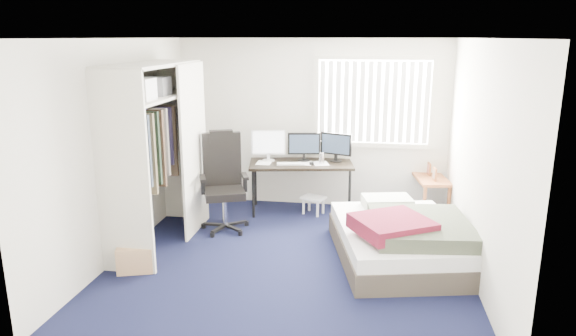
# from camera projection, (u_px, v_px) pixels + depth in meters

# --- Properties ---
(ground) EXTENTS (4.20, 4.20, 0.00)m
(ground) POSITION_uv_depth(u_px,v_px,m) (291.00, 259.00, 5.98)
(ground) COLOR black
(ground) RESTS_ON ground
(room_shell) EXTENTS (4.20, 4.20, 4.20)m
(room_shell) POSITION_uv_depth(u_px,v_px,m) (291.00, 132.00, 5.61)
(room_shell) COLOR silver
(room_shell) RESTS_ON ground
(window_assembly) EXTENTS (1.72, 0.09, 1.32)m
(window_assembly) POSITION_uv_depth(u_px,v_px,m) (374.00, 102.00, 7.40)
(window_assembly) COLOR white
(window_assembly) RESTS_ON ground
(closet) EXTENTS (0.64, 1.84, 2.22)m
(closet) POSITION_uv_depth(u_px,v_px,m) (157.00, 137.00, 6.15)
(closet) COLOR beige
(closet) RESTS_ON ground
(desk) EXTENTS (1.58, 0.94, 1.19)m
(desk) POSITION_uv_depth(u_px,v_px,m) (301.00, 160.00, 7.49)
(desk) COLOR black
(desk) RESTS_ON ground
(office_chair) EXTENTS (0.80, 0.80, 1.31)m
(office_chair) POSITION_uv_depth(u_px,v_px,m) (224.00, 192.00, 6.86)
(office_chair) COLOR black
(office_chair) RESTS_ON ground
(footstool) EXTENTS (0.39, 0.36, 0.26)m
(footstool) POSITION_uv_depth(u_px,v_px,m) (313.00, 201.00, 7.47)
(footstool) COLOR white
(footstool) RESTS_ON ground
(nightstand) EXTENTS (0.53, 0.88, 0.75)m
(nightstand) POSITION_uv_depth(u_px,v_px,m) (430.00, 181.00, 7.36)
(nightstand) COLOR brown
(nightstand) RESTS_ON ground
(bed) EXTENTS (1.76, 2.12, 0.62)m
(bed) POSITION_uv_depth(u_px,v_px,m) (402.00, 238.00, 5.91)
(bed) COLOR #41382E
(bed) RESTS_ON ground
(pine_box) EXTENTS (0.45, 0.39, 0.29)m
(pine_box) POSITION_uv_depth(u_px,v_px,m) (136.00, 258.00, 5.67)
(pine_box) COLOR tan
(pine_box) RESTS_ON ground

